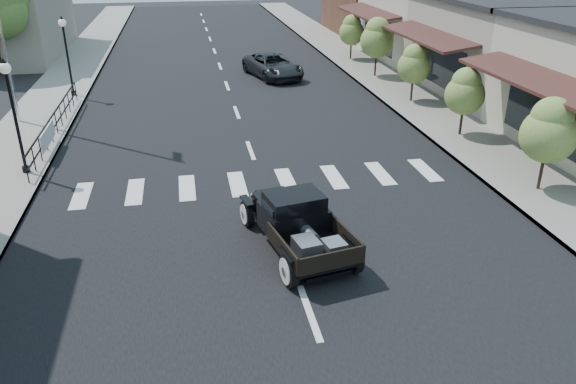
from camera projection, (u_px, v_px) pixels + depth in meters
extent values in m
plane|color=black|center=(284.00, 244.00, 14.57)|extent=(120.00, 120.00, 0.00)
cube|color=black|center=(231.00, 96.00, 27.96)|extent=(14.00, 80.00, 0.02)
cube|color=#99968B|center=(51.00, 103.00, 26.51)|extent=(3.00, 80.00, 0.15)
cube|color=gray|center=(393.00, 87.00, 29.36)|extent=(3.00, 80.00, 0.15)
cube|color=gray|center=(535.00, 47.00, 27.76)|extent=(10.00, 9.00, 4.50)
cube|color=beige|center=(454.00, 22.00, 35.80)|extent=(10.00, 9.00, 4.50)
imported|color=black|center=(273.00, 66.00, 31.32)|extent=(3.26, 5.04, 1.29)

